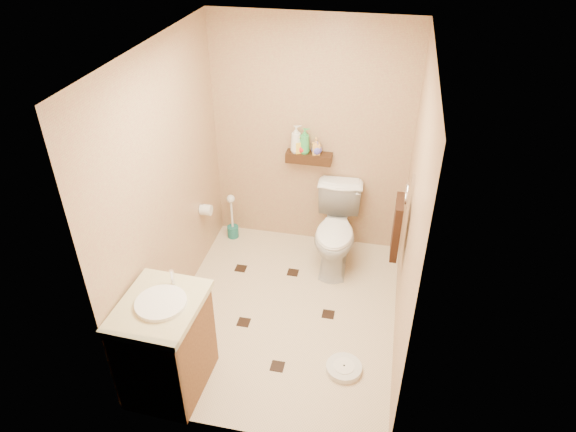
# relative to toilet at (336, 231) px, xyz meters

# --- Properties ---
(ground) EXTENTS (2.50, 2.50, 0.00)m
(ground) POSITION_rel_toilet_xyz_m (-0.35, -0.83, -0.41)
(ground) COLOR beige
(ground) RESTS_ON ground
(wall_back) EXTENTS (2.00, 0.04, 2.40)m
(wall_back) POSITION_rel_toilet_xyz_m (-0.35, 0.42, 0.79)
(wall_back) COLOR tan
(wall_back) RESTS_ON ground
(wall_front) EXTENTS (2.00, 0.04, 2.40)m
(wall_front) POSITION_rel_toilet_xyz_m (-0.35, -2.08, 0.79)
(wall_front) COLOR tan
(wall_front) RESTS_ON ground
(wall_left) EXTENTS (0.04, 2.50, 2.40)m
(wall_left) POSITION_rel_toilet_xyz_m (-1.35, -0.83, 0.79)
(wall_left) COLOR tan
(wall_left) RESTS_ON ground
(wall_right) EXTENTS (0.04, 2.50, 2.40)m
(wall_right) POSITION_rel_toilet_xyz_m (0.65, -0.83, 0.79)
(wall_right) COLOR tan
(wall_right) RESTS_ON ground
(ceiling) EXTENTS (2.00, 2.50, 0.02)m
(ceiling) POSITION_rel_toilet_xyz_m (-0.35, -0.83, 1.99)
(ceiling) COLOR white
(ceiling) RESTS_ON wall_back
(wall_shelf) EXTENTS (0.46, 0.14, 0.10)m
(wall_shelf) POSITION_rel_toilet_xyz_m (-0.35, 0.34, 0.61)
(wall_shelf) COLOR #3C2110
(wall_shelf) RESTS_ON wall_back
(floor_accents) EXTENTS (1.27, 1.32, 0.01)m
(floor_accents) POSITION_rel_toilet_xyz_m (-0.33, -0.86, -0.40)
(floor_accents) COLOR black
(floor_accents) RESTS_ON ground
(toilet) EXTENTS (0.49, 0.82, 0.81)m
(toilet) POSITION_rel_toilet_xyz_m (0.00, 0.00, 0.00)
(toilet) COLOR white
(toilet) RESTS_ON ground
(vanity) EXTENTS (0.60, 0.71, 0.97)m
(vanity) POSITION_rel_toilet_xyz_m (-1.05, -1.78, 0.03)
(vanity) COLOR brown
(vanity) RESTS_ON ground
(bathroom_scale) EXTENTS (0.36, 0.36, 0.06)m
(bathroom_scale) POSITION_rel_toilet_xyz_m (0.26, -1.38, -0.38)
(bathroom_scale) COLOR silver
(bathroom_scale) RESTS_ON ground
(toilet_brush) EXTENTS (0.12, 0.12, 0.54)m
(toilet_brush) POSITION_rel_toilet_xyz_m (-1.17, 0.24, -0.22)
(toilet_brush) COLOR #196561
(toilet_brush) RESTS_ON ground
(towel_ring) EXTENTS (0.12, 0.30, 0.76)m
(towel_ring) POSITION_rel_toilet_xyz_m (0.56, -0.58, 0.54)
(towel_ring) COLOR silver
(towel_ring) RESTS_ON wall_right
(toilet_paper) EXTENTS (0.12, 0.11, 0.12)m
(toilet_paper) POSITION_rel_toilet_xyz_m (-1.29, -0.18, 0.19)
(toilet_paper) COLOR silver
(toilet_paper) RESTS_ON wall_left
(bottle_a) EXTENTS (0.14, 0.14, 0.28)m
(bottle_a) POSITION_rel_toilet_xyz_m (-0.48, 0.34, 0.81)
(bottle_a) COLOR silver
(bottle_a) RESTS_ON wall_shelf
(bottle_b) EXTENTS (0.11, 0.11, 0.18)m
(bottle_b) POSITION_rel_toilet_xyz_m (-0.46, 0.34, 0.75)
(bottle_b) COLOR yellow
(bottle_b) RESTS_ON wall_shelf
(bottle_c) EXTENTS (0.12, 0.12, 0.13)m
(bottle_c) POSITION_rel_toilet_xyz_m (-0.41, 0.34, 0.73)
(bottle_c) COLOR red
(bottle_c) RESTS_ON wall_shelf
(bottle_d) EXTENTS (0.11, 0.11, 0.26)m
(bottle_d) POSITION_rel_toilet_xyz_m (-0.40, 0.34, 0.80)
(bottle_d) COLOR green
(bottle_d) RESTS_ON wall_shelf
(bottle_e) EXTENTS (0.09, 0.10, 0.17)m
(bottle_e) POSITION_rel_toilet_xyz_m (-0.28, 0.34, 0.75)
(bottle_e) COLOR #EFAC4F
(bottle_e) RESTS_ON wall_shelf
(bottle_f) EXTENTS (0.15, 0.15, 0.13)m
(bottle_f) POSITION_rel_toilet_xyz_m (-0.28, 0.34, 0.73)
(bottle_f) COLOR #5652CE
(bottle_f) RESTS_ON wall_shelf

